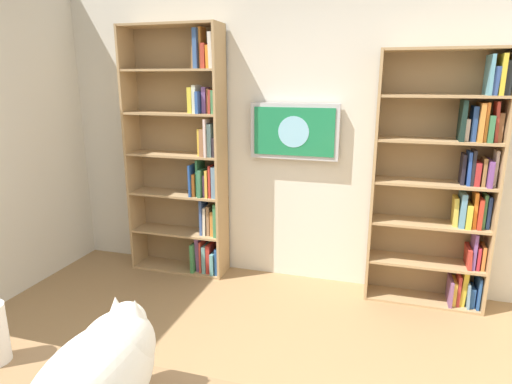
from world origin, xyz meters
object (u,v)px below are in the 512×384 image
(bookshelf_right, at_px, (189,160))
(cat, at_px, (100,376))
(wall_mounted_tv, at_px, (294,131))
(bookshelf_left, at_px, (448,182))

(bookshelf_right, distance_m, cat, 2.79)
(bookshelf_right, bearing_deg, wall_mounted_tv, -174.99)
(cat, bearing_deg, bookshelf_left, -115.54)
(bookshelf_left, xyz_separation_m, wall_mounted_tv, (1.24, -0.08, 0.34))
(bookshelf_left, height_order, bookshelf_right, bookshelf_right)
(wall_mounted_tv, bearing_deg, cat, 89.61)
(bookshelf_left, bearing_deg, bookshelf_right, 0.00)
(wall_mounted_tv, height_order, cat, wall_mounted_tv)
(bookshelf_left, xyz_separation_m, bookshelf_right, (2.19, 0.00, 0.06))
(wall_mounted_tv, relative_size, cat, 1.10)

